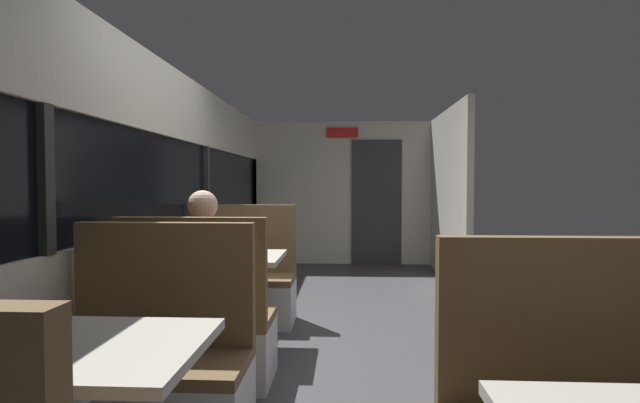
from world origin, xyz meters
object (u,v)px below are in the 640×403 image
object	(u,v)px
dining_table_near_window	(75,372)
bench_mid_window_facing_entry	(244,288)
bench_near_window_facing_entry	(154,379)
seated_passenger	(202,299)
bench_mid_window_facing_end	(199,333)
dining_table_mid_window	(225,268)

from	to	relation	value
dining_table_near_window	bench_mid_window_facing_entry	world-z (taller)	bench_mid_window_facing_entry
dining_table_near_window	bench_near_window_facing_entry	distance (m)	0.77
bench_mid_window_facing_entry	seated_passenger	size ratio (longest dim) A/B	0.87
bench_mid_window_facing_end	seated_passenger	bearing A→B (deg)	90.00
dining_table_mid_window	bench_mid_window_facing_entry	distance (m)	0.77
dining_table_near_window	bench_near_window_facing_entry	world-z (taller)	bench_near_window_facing_entry
bench_near_window_facing_entry	bench_mid_window_facing_entry	xyz separation A→B (m)	(0.00, 2.15, 0.00)
dining_table_mid_window	bench_mid_window_facing_entry	world-z (taller)	bench_mid_window_facing_entry
bench_mid_window_facing_end	dining_table_near_window	bearing A→B (deg)	-90.00
bench_mid_window_facing_end	bench_mid_window_facing_entry	bearing A→B (deg)	90.00
bench_mid_window_facing_end	seated_passenger	xyz separation A→B (m)	(0.00, 0.07, 0.21)
bench_near_window_facing_entry	seated_passenger	bearing A→B (deg)	90.00
dining_table_near_window	bench_mid_window_facing_entry	distance (m)	2.86
dining_table_mid_window	bench_mid_window_facing_end	size ratio (longest dim) A/B	0.82
bench_near_window_facing_entry	bench_mid_window_facing_end	distance (m)	0.75
bench_near_window_facing_entry	bench_mid_window_facing_entry	size ratio (longest dim) A/B	1.00
bench_mid_window_facing_entry	dining_table_mid_window	bearing A→B (deg)	-90.00
dining_table_mid_window	bench_mid_window_facing_entry	bearing A→B (deg)	90.00
dining_table_near_window	seated_passenger	distance (m)	1.52
bench_mid_window_facing_end	bench_mid_window_facing_entry	xyz separation A→B (m)	(0.00, 1.40, 0.00)
bench_mid_window_facing_end	seated_passenger	world-z (taller)	seated_passenger
seated_passenger	bench_mid_window_facing_end	bearing A→B (deg)	-90.00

